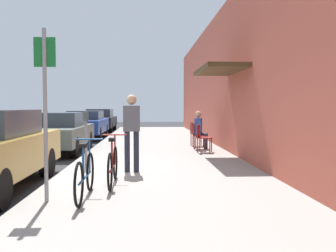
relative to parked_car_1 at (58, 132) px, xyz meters
The scene contains 15 objects.
ground_plane 4.52m from the parked_car_1, 75.74° to the right, with size 60.00×60.00×0.00m, color #2D2D30.
sidewalk_slab 4.13m from the parked_car_1, 34.81° to the right, with size 4.50×32.00×0.12m, color #9E9B93.
building_facade 6.45m from the parked_car_1, 22.07° to the right, with size 1.40×32.00×5.01m.
parked_car_1 is the anchor object (origin of this frame).
parked_car_2 5.65m from the parked_car_1, 90.00° to the left, with size 1.80×4.40×1.36m.
parked_car_3 11.20m from the parked_car_1, 90.00° to the left, with size 1.80×4.40×1.41m.
parking_meter 4.12m from the parked_car_1, 67.86° to the right, with size 0.12×0.10×1.32m.
street_sign 7.37m from the parked_car_1, 78.15° to the right, with size 0.32×0.06×2.60m.
bicycle_0 7.28m from the parked_car_1, 73.65° to the right, with size 0.46×1.71×0.90m.
bicycle_1 6.45m from the parked_car_1, 68.23° to the right, with size 0.46×1.71×0.90m.
cafe_chair_0 4.89m from the parked_car_1, 13.50° to the right, with size 0.55×0.55×0.87m.
cafe_chair_1 4.76m from the parked_car_1, ahead, with size 0.54×0.54×0.87m.
seated_patron_1 4.82m from the parked_car_1, ahead, with size 0.50×0.45×1.29m.
cafe_chair_2 4.79m from the parked_car_1, ahead, with size 0.47×0.47×0.87m.
pedestrian_standing 5.38m from the parked_car_1, 60.00° to the right, with size 0.36×0.22×1.70m.
Camera 1 is at (1.93, -8.51, 1.55)m, focal length 39.99 mm.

